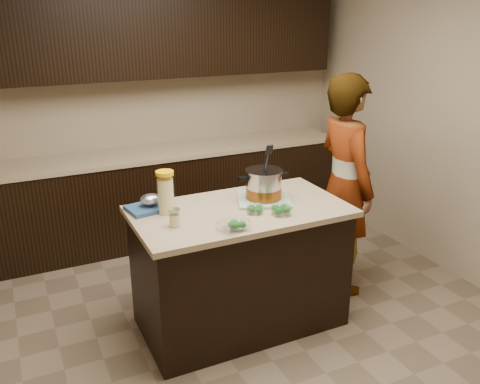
# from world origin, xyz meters

# --- Properties ---
(ground_plane) EXTENTS (4.00, 4.00, 0.00)m
(ground_plane) POSITION_xyz_m (0.00, 0.00, 0.00)
(ground_plane) COLOR brown
(ground_plane) RESTS_ON ground
(room_shell) EXTENTS (4.04, 4.04, 2.72)m
(room_shell) POSITION_xyz_m (0.00, 0.00, 1.71)
(room_shell) COLOR tan
(room_shell) RESTS_ON ground
(back_cabinets) EXTENTS (3.60, 0.63, 2.33)m
(back_cabinets) POSITION_xyz_m (0.00, 1.74, 0.94)
(back_cabinets) COLOR black
(back_cabinets) RESTS_ON ground
(island) EXTENTS (1.46, 0.81, 0.90)m
(island) POSITION_xyz_m (0.00, 0.00, 0.45)
(island) COLOR black
(island) RESTS_ON ground
(dish_towel) EXTENTS (0.47, 0.47, 0.02)m
(dish_towel) POSITION_xyz_m (0.22, 0.07, 0.91)
(dish_towel) COLOR #5A7C53
(dish_towel) RESTS_ON island
(stock_pot) EXTENTS (0.37, 0.29, 0.38)m
(stock_pot) POSITION_xyz_m (0.22, 0.07, 1.01)
(stock_pot) COLOR #B7B7BC
(stock_pot) RESTS_ON dish_towel
(lemonade_pitcher) EXTENTS (0.15, 0.15, 0.29)m
(lemonade_pitcher) POSITION_xyz_m (-0.48, 0.14, 1.03)
(lemonade_pitcher) COLOR #E1D389
(lemonade_pitcher) RESTS_ON island
(mason_jar) EXTENTS (0.09, 0.09, 0.12)m
(mason_jar) POSITION_xyz_m (-0.50, -0.10, 0.95)
(mason_jar) COLOR #E1D389
(mason_jar) RESTS_ON island
(broccoli_tub_left) EXTENTS (0.12, 0.12, 0.05)m
(broccoli_tub_left) POSITION_xyz_m (0.06, -0.12, 0.92)
(broccoli_tub_left) COLOR silver
(broccoli_tub_left) RESTS_ON island
(broccoli_tub_right) EXTENTS (0.17, 0.17, 0.06)m
(broccoli_tub_right) POSITION_xyz_m (0.20, -0.21, 0.93)
(broccoli_tub_right) COLOR silver
(broccoli_tub_right) RESTS_ON island
(broccoli_tub_rect) EXTENTS (0.20, 0.16, 0.07)m
(broccoli_tub_rect) POSITION_xyz_m (-0.19, -0.31, 0.93)
(broccoli_tub_rect) COLOR silver
(broccoli_tub_rect) RESTS_ON island
(blue_tray) EXTENTS (0.31, 0.26, 0.10)m
(blue_tray) POSITION_xyz_m (-0.56, 0.25, 0.94)
(blue_tray) COLOR navy
(blue_tray) RESTS_ON island
(person) EXTENTS (0.47, 0.67, 1.75)m
(person) POSITION_xyz_m (0.98, 0.15, 0.87)
(person) COLOR gray
(person) RESTS_ON ground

